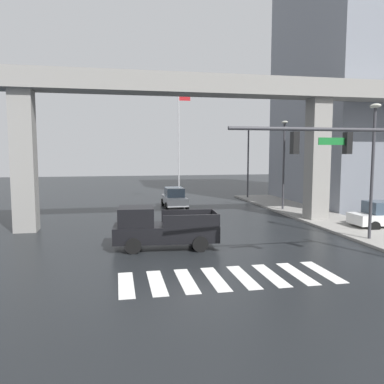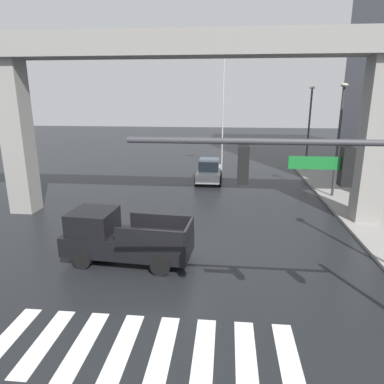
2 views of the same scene
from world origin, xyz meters
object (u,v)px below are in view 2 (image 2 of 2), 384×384
(street_lamp_mid_block, at_px, (340,128))
(street_lamp_far_north, at_px, (310,119))
(pickup_truck, at_px, (121,238))
(sedan_silver, at_px, (209,171))
(flagpole, at_px, (224,102))

(street_lamp_mid_block, height_order, street_lamp_far_north, same)
(pickup_truck, xyz_separation_m, sedan_silver, (2.82, 13.91, -0.14))
(pickup_truck, height_order, street_lamp_far_north, street_lamp_far_north)
(pickup_truck, xyz_separation_m, street_lamp_mid_block, (11.15, 10.22, 3.57))
(street_lamp_mid_block, height_order, flagpole, flagpole)
(sedan_silver, bearing_deg, flagpole, 72.64)
(sedan_silver, relative_size, street_lamp_mid_block, 0.59)
(street_lamp_mid_block, xyz_separation_m, street_lamp_far_north, (0.00, 8.49, 0.00))
(pickup_truck, bearing_deg, flagpole, 77.40)
(pickup_truck, height_order, street_lamp_mid_block, street_lamp_mid_block)
(street_lamp_far_north, relative_size, flagpole, 0.70)
(street_lamp_far_north, bearing_deg, pickup_truck, -120.79)
(flagpole, bearing_deg, sedan_silver, -107.36)
(sedan_silver, xyz_separation_m, street_lamp_far_north, (8.33, 4.79, 3.70))
(pickup_truck, height_order, sedan_silver, pickup_truck)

